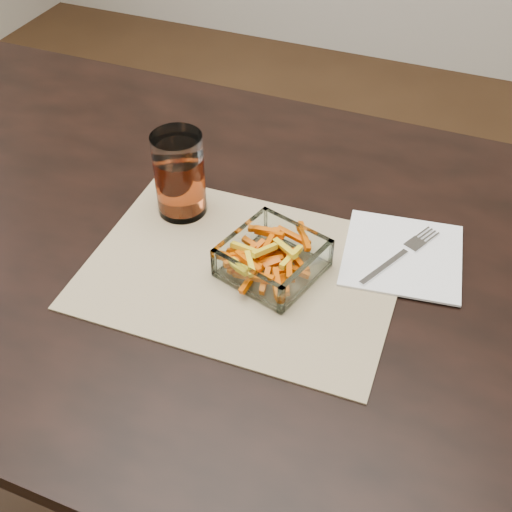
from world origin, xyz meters
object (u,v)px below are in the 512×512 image
(glass_bowl, at_px, (273,260))
(fork, at_px, (402,254))
(dining_table, at_px, (204,275))
(tumbler, at_px, (180,177))

(glass_bowl, relative_size, fork, 0.96)
(glass_bowl, bearing_deg, dining_table, 165.42)
(dining_table, distance_m, tumbler, 0.17)
(tumbler, xyz_separation_m, fork, (0.36, 0.02, -0.06))
(dining_table, xyz_separation_m, glass_bowl, (0.13, -0.03, 0.11))
(dining_table, relative_size, fork, 9.79)
(fork, bearing_deg, tumbler, -151.02)
(glass_bowl, relative_size, tumbler, 1.13)
(dining_table, distance_m, fork, 0.32)
(dining_table, relative_size, tumbler, 11.51)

